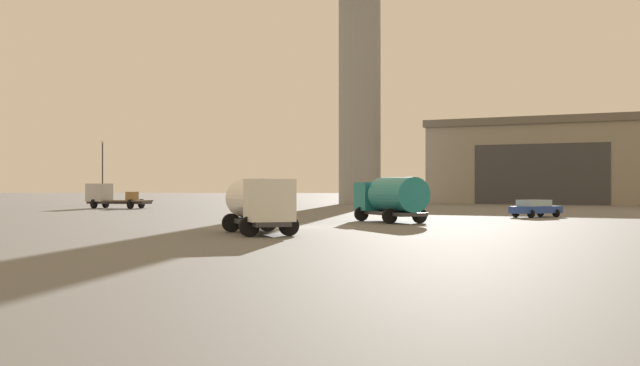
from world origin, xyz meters
TOP-DOWN VIEW (x-y plane):
  - ground_plane at (0.00, 0.00)m, footprint 400.00×400.00m
  - control_tower at (3.42, 57.26)m, footprint 11.42×11.42m
  - hangar at (30.98, 65.97)m, footprint 37.93×32.79m
  - truck_fuel_tanker_white at (-1.23, -6.83)m, footprint 4.42×6.61m
  - truck_flatbed_silver at (-23.37, 37.14)m, footprint 7.29×4.33m
  - truck_fuel_tanker_teal at (6.03, 6.44)m, footprint 5.01×7.29m
  - car_blue at (17.51, 15.55)m, footprint 4.46×3.91m
  - light_post_west at (-30.06, 54.87)m, footprint 0.44×0.44m

SIDE VIEW (x-z plane):
  - ground_plane at x=0.00m, z-range 0.00..0.00m
  - car_blue at x=17.51m, z-range 0.05..1.42m
  - truck_flatbed_silver at x=-23.37m, z-range -0.04..2.63m
  - truck_fuel_tanker_white at x=-1.23m, z-range 0.22..3.08m
  - truck_fuel_tanker_teal at x=6.03m, z-range 0.19..3.23m
  - light_post_west at x=-30.06m, z-range 0.82..9.17m
  - hangar at x=30.98m, z-range 0.02..11.45m
  - control_tower at x=3.42m, z-range 2.22..41.43m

